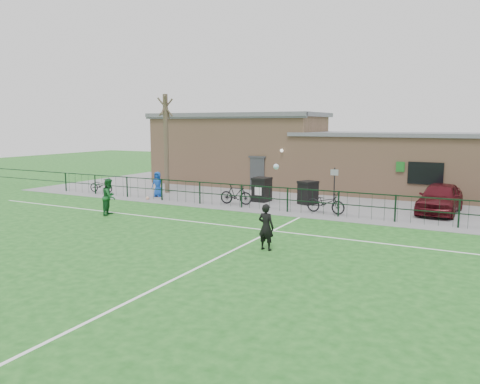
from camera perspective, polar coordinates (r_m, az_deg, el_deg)
The scene contains 19 objects.
ground at distance 16.30m, azimuth -8.30°, elevation -6.78°, with size 90.00×90.00×0.00m, color #185418.
paving_strip at distance 28.11m, azimuth 8.12°, elevation -0.40°, with size 34.00×13.00×0.02m, color slate.
pitch_line_touch at distance 22.90m, azimuth 3.28°, elevation -2.32°, with size 28.00×0.10×0.01m, color white.
pitch_line_mid at distance 19.57m, azimuth -1.37°, elevation -4.13°, with size 28.00×0.10×0.01m, color white.
pitch_line_perp at distance 15.24m, azimuth -2.15°, elevation -7.74°, with size 0.10×16.00×0.01m, color white.
perimeter_fence at distance 22.97m, azimuth 3.50°, elevation -0.77°, with size 28.00×0.10×1.20m, color black.
bare_tree at distance 28.97m, azimuth -8.99°, elevation 5.79°, with size 0.30×0.30×6.00m, color #483B2B.
wheelie_bin_left at distance 25.53m, azimuth 2.68°, elevation 0.22°, with size 0.81×0.92×1.23m, color black.
wheelie_bin_right at distance 24.88m, azimuth 8.28°, elevation -0.18°, with size 0.75×0.85×1.14m, color black.
sign_post at distance 24.33m, azimuth 11.41°, elevation 0.58°, with size 0.06×0.06×2.00m, color black.
car_maroon at distance 24.09m, azimuth 23.20°, elevation -0.67°, with size 1.70×4.23×1.44m, color #4C0D14.
bicycle_a at distance 30.11m, azimuth -16.56°, elevation 0.79°, with size 0.59×1.68×0.88m, color black.
bicycle_d at distance 24.56m, azimuth -0.49°, elevation -0.28°, with size 0.50×1.77×1.07m, color black.
bicycle_e at distance 22.50m, azimuth 10.40°, elevation -1.28°, with size 0.67×1.93×1.01m, color black.
spectator_child at distance 27.58m, azimuth -10.01°, elevation 0.94°, with size 0.71×0.46×1.46m, color #1242AB.
goalkeeper_kick at distance 15.81m, azimuth 3.23°, elevation -4.03°, with size 1.36×3.30×2.65m.
outfield_player at distance 22.66m, azimuth -15.64°, elevation -0.54°, with size 0.83×0.65×1.71m, color #185626.
ball_ground at distance 26.68m, azimuth -11.21°, elevation -0.74°, with size 0.20×0.20×0.20m, color white.
clubhouse at distance 30.98m, azimuth 8.55°, elevation 4.51°, with size 24.25×5.40×4.96m.
Camera 1 is at (9.34, -12.68, 4.21)m, focal length 35.00 mm.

